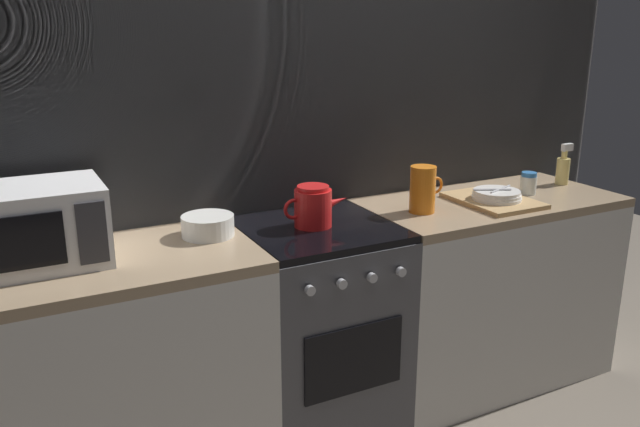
{
  "coord_description": "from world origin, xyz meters",
  "views": [
    {
      "loc": [
        -1.12,
        -2.21,
        1.69
      ],
      "look_at": [
        0.01,
        0.0,
        0.95
      ],
      "focal_mm": 36.46,
      "sensor_mm": 36.0,
      "label": 1
    }
  ],
  "objects": [
    {
      "name": "counter_right",
      "position": [
        0.9,
        0.0,
        0.45
      ],
      "size": [
        1.2,
        0.6,
        0.9
      ],
      "color": "silver",
      "rests_on": "ground_plane"
    },
    {
      "name": "microwave",
      "position": [
        -1.04,
        0.06,
        1.04
      ],
      "size": [
        0.46,
        0.35,
        0.27
      ],
      "color": "white",
      "rests_on": "counter_left"
    },
    {
      "name": "stove_unit",
      "position": [
        -0.0,
        -0.0,
        0.45
      ],
      "size": [
        0.6,
        0.63,
        0.9
      ],
      "color": "#4C4C51",
      "rests_on": "ground_plane"
    },
    {
      "name": "spray_bottle",
      "position": [
        1.41,
        0.06,
        0.98
      ],
      "size": [
        0.08,
        0.06,
        0.2
      ],
      "color": "#E5CC72",
      "rests_on": "counter_right"
    },
    {
      "name": "mixing_bowl",
      "position": [
        -0.43,
        0.08,
        0.94
      ],
      "size": [
        0.2,
        0.2,
        0.08
      ],
      "primitive_type": "cylinder",
      "color": "silver",
      "rests_on": "counter_left"
    },
    {
      "name": "pitcher",
      "position": [
        0.49,
        -0.03,
        1.0
      ],
      "size": [
        0.16,
        0.11,
        0.2
      ],
      "color": "orange",
      "rests_on": "counter_right"
    },
    {
      "name": "ground_plane",
      "position": [
        0.0,
        0.0,
        0.0
      ],
      "size": [
        8.0,
        8.0,
        0.0
      ],
      "primitive_type": "plane",
      "color": "#6B6054"
    },
    {
      "name": "counter_left",
      "position": [
        -0.9,
        0.0,
        0.45
      ],
      "size": [
        1.2,
        0.6,
        0.9
      ],
      "color": "silver",
      "rests_on": "ground_plane"
    },
    {
      "name": "kettle",
      "position": [
        -0.02,
        0.01,
        0.98
      ],
      "size": [
        0.28,
        0.15,
        0.17
      ],
      "color": "red",
      "rests_on": "stove_unit"
    },
    {
      "name": "dish_pile",
      "position": [
        0.86,
        -0.06,
        0.92
      ],
      "size": [
        0.3,
        0.4,
        0.07
      ],
      "color": "tan",
      "rests_on": "counter_right"
    },
    {
      "name": "spice_jar",
      "position": [
        1.11,
        -0.01,
        0.95
      ],
      "size": [
        0.08,
        0.08,
        0.1
      ],
      "color": "silver",
      "rests_on": "counter_right"
    },
    {
      "name": "back_wall",
      "position": [
        0.0,
        0.32,
        1.2
      ],
      "size": [
        3.6,
        0.05,
        2.4
      ],
      "color": "gray",
      "rests_on": "ground_plane"
    }
  ]
}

